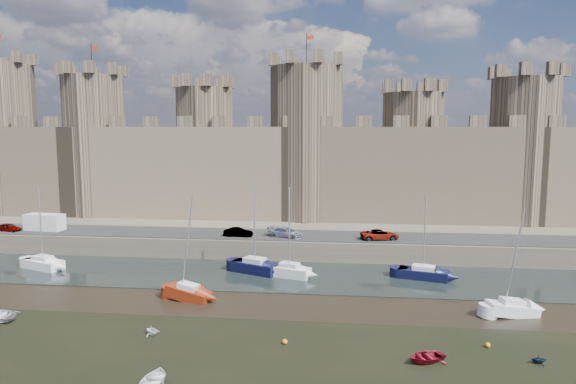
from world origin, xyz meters
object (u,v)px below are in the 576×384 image
Objects in this scene: car_2 at (286,232)px; sailboat_1 at (255,266)px; car_0 at (9,227)px; car_1 at (238,232)px; sailboat_0 at (43,263)px; sailboat_5 at (512,308)px; sailboat_4 at (188,292)px; car_3 at (380,235)px; van at (45,222)px; sailboat_3 at (423,273)px; sailboat_2 at (289,270)px.

car_2 is 8.55m from sailboat_1.
car_1 reaches higher than car_0.
car_0 is 0.35× the size of sailboat_0.
sailboat_5 is (28.20, -17.99, -2.41)m from car_1.
sailboat_4 is at bearing 178.00° from car_1.
sailboat_5 is (49.57, -9.47, -0.06)m from sailboat_0.
car_2 reaches higher than car_1.
car_1 is 0.80× the size of car_2.
car_1 is at bearing 77.38° from car_3.
sailboat_3 is (49.05, -8.90, -2.90)m from van.
sailboat_0 is 0.88× the size of sailboat_1.
sailboat_3 reaches higher than van.
car_3 is at bearing -71.68° from car_2.
sailboat_4 is at bearing 118.69° from car_3.
car_3 is 16.51m from sailboat_1.
car_2 is at bearing 38.16° from sailboat_0.
car_1 is 0.34× the size of sailboat_1.
sailboat_1 is at bearing -178.19° from sailboat_2.
sailboat_1 is 4.21m from sailboat_2.
van is 0.48× the size of sailboat_1.
sailboat_5 is (55.14, -19.14, -2.93)m from van.
car_3 is 0.49× the size of sailboat_5.
car_3 is at bearing -86.96° from car_1.
car_0 is 49.22m from car_3.
sailboat_3 is 25.17m from sailboat_4.
sailboat_1 is at bearing 22.71° from sailboat_0.
car_2 is at bearing -84.62° from car_1.
sailboat_2 is at bearing 117.14° from car_3.
car_2 is at bearing 169.25° from sailboat_3.
car_2 is at bearing 76.17° from car_3.
sailboat_0 reaches higher than car_1.
sailboat_4 is at bearing -29.33° from van.
car_2 is 0.88× the size of van.
car_0 is 34.61m from sailboat_4.
car_2 is 11.81m from car_3.
sailboat_3 is (18.62, -0.29, -0.11)m from sailboat_1.
sailboat_4 is at bearing -106.90° from car_0.
car_0 is at bearing 92.37° from car_1.
car_2 is at bearing 127.46° from sailboat_5.
sailboat_1 is at bearing -89.40° from car_0.
sailboat_3 is 11.91m from sailboat_5.
sailboat_5 reaches higher than car_0.
car_0 is at bearing -168.35° from sailboat_1.
car_1 is 17.29m from sailboat_4.
sailboat_2 is 14.60m from sailboat_3.
sailboat_2 is 1.04× the size of sailboat_5.
sailboat_3 is at bearing -165.66° from car_3.
van is (-44.84, 0.91, 0.48)m from car_3.
car_3 is (11.81, -0.09, -0.00)m from car_2.
sailboat_4 reaches higher than car_0.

